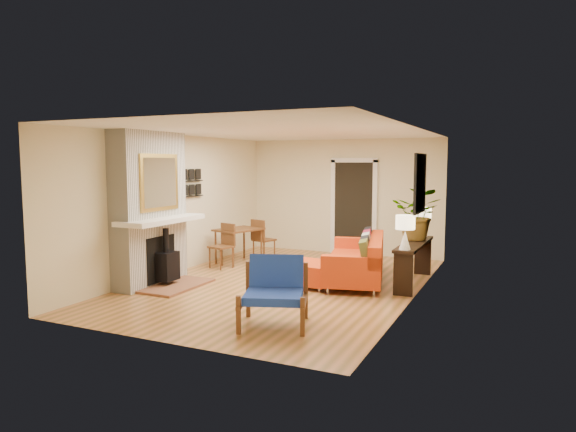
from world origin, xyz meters
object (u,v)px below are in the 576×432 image
at_px(lamp_near, 405,228).
at_px(houseplant, 418,214).
at_px(ottoman, 311,272).
at_px(blue_chair, 275,287).
at_px(lamp_far, 423,218).
at_px(console_table, 414,251).
at_px(sofa, 360,260).
at_px(dining_table, 241,236).

distance_m(lamp_near, houseplant, 1.08).
height_order(ottoman, lamp_near, lamp_near).
xyz_separation_m(blue_chair, lamp_far, (1.22, 3.66, 0.59)).
height_order(console_table, houseplant, houseplant).
bearing_deg(houseplant, lamp_near, -89.47).
distance_m(sofa, dining_table, 2.78).
bearing_deg(lamp_far, ottoman, -135.12).
height_order(dining_table, lamp_far, lamp_far).
xyz_separation_m(ottoman, houseplant, (1.56, 1.11, 0.96)).
height_order(ottoman, blue_chair, blue_chair).
distance_m(blue_chair, lamp_near, 2.52).
xyz_separation_m(blue_chair, houseplant, (1.21, 3.20, 0.71)).
distance_m(blue_chair, console_table, 3.15).
bearing_deg(blue_chair, houseplant, 69.23).
distance_m(ottoman, lamp_far, 2.37).
xyz_separation_m(ottoman, console_table, (1.57, 0.81, 0.35)).
bearing_deg(blue_chair, sofa, 83.40).
relative_size(ottoman, lamp_near, 1.57).
relative_size(sofa, lamp_near, 4.33).
distance_m(ottoman, dining_table, 2.40).
height_order(sofa, ottoman, sofa).
bearing_deg(console_table, ottoman, -152.73).
bearing_deg(blue_chair, lamp_far, 71.50).
bearing_deg(console_table, blue_chair, -112.86).
distance_m(sofa, lamp_near, 1.29).
relative_size(dining_table, houseplant, 1.80).
xyz_separation_m(ottoman, dining_table, (-2.05, 1.21, 0.34)).
bearing_deg(blue_chair, lamp_near, 60.09).
relative_size(ottoman, blue_chair, 0.80).
bearing_deg(ottoman, dining_table, 149.51).
bearing_deg(sofa, lamp_near, -34.40).
bearing_deg(houseplant, blue_chair, -110.77).
bearing_deg(ottoman, lamp_near, 1.28).
xyz_separation_m(ottoman, lamp_far, (1.57, 1.56, 0.83)).
xyz_separation_m(blue_chair, console_table, (1.22, 2.90, 0.11)).
relative_size(console_table, houseplant, 2.01).
bearing_deg(lamp_near, lamp_far, 90.00).
relative_size(lamp_near, houseplant, 0.59).
relative_size(sofa, blue_chair, 2.21).
bearing_deg(ottoman, lamp_far, 44.88).
xyz_separation_m(sofa, blue_chair, (-0.32, -2.75, 0.09)).
bearing_deg(dining_table, blue_chair, -53.99).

